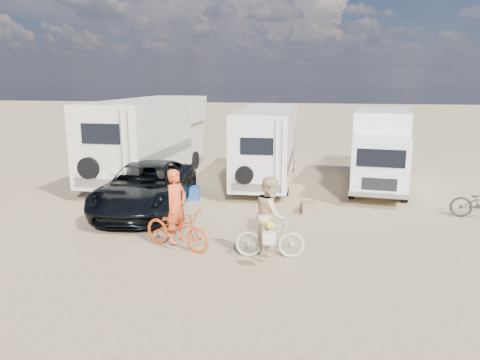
% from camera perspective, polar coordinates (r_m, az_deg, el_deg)
% --- Properties ---
extents(ground, '(140.00, 140.00, 0.00)m').
position_cam_1_polar(ground, '(12.25, 0.82, -7.74)').
color(ground, tan).
rests_on(ground, ground).
extents(rv_main, '(2.16, 7.51, 3.05)m').
position_cam_1_polar(rv_main, '(19.07, 3.44, 4.28)').
color(rv_main, white).
rests_on(rv_main, ground).
extents(rv_left, '(2.77, 8.42, 3.38)m').
position_cam_1_polar(rv_left, '(19.93, -11.04, 4.90)').
color(rv_left, beige).
rests_on(rv_left, ground).
extents(box_truck, '(2.70, 6.43, 3.01)m').
position_cam_1_polar(box_truck, '(18.63, 16.95, 3.52)').
color(box_truck, white).
rests_on(box_truck, ground).
extents(dark_suv, '(3.12, 5.76, 1.53)m').
position_cam_1_polar(dark_suv, '(15.33, -11.53, -0.85)').
color(dark_suv, black).
rests_on(dark_suv, ground).
extents(bike_man, '(2.09, 1.37, 1.04)m').
position_cam_1_polar(bike_man, '(11.83, -7.79, -5.95)').
color(bike_man, '#CE4611').
rests_on(bike_man, ground).
extents(bike_woman, '(1.71, 0.63, 1.01)m').
position_cam_1_polar(bike_woman, '(11.15, 3.72, -7.10)').
color(bike_woman, '#BBBD9F').
rests_on(bike_woman, ground).
extents(rider_man, '(0.67, 0.80, 1.86)m').
position_cam_1_polar(rider_man, '(11.71, -7.85, -4.03)').
color(rider_man, '#DE4D1F').
rests_on(rider_man, ground).
extents(rider_woman, '(0.77, 0.94, 1.81)m').
position_cam_1_polar(rider_woman, '(11.02, 3.75, -5.12)').
color(rider_woman, beige).
rests_on(rider_woman, ground).
extents(cooler, '(0.68, 0.55, 0.48)m').
position_cam_1_polar(cooler, '(16.48, -6.06, -1.62)').
color(cooler, navy).
rests_on(cooler, ground).
extents(crate, '(0.55, 0.55, 0.37)m').
position_cam_1_polar(crate, '(14.93, 8.47, -3.40)').
color(crate, '#7F624B').
rests_on(crate, ground).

